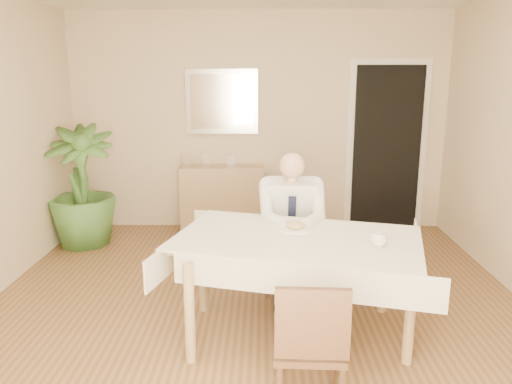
{
  "coord_description": "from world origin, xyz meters",
  "views": [
    {
      "loc": [
        0.06,
        -3.55,
        1.88
      ],
      "look_at": [
        0.0,
        0.35,
        0.95
      ],
      "focal_mm": 35.0,
      "sensor_mm": 36.0,
      "label": 1
    }
  ],
  "objects_px": {
    "chair_near": "(310,343)",
    "coffee_mug": "(379,239)",
    "sideboard": "(222,198)",
    "seated_man": "(292,221)",
    "chair_far": "(290,228)",
    "potted_palm": "(81,186)",
    "dining_table": "(297,248)"
  },
  "relations": [
    {
      "from": "seated_man",
      "to": "potted_palm",
      "type": "xyz_separation_m",
      "value": [
        -2.25,
        1.37,
        -0.02
      ]
    },
    {
      "from": "chair_far",
      "to": "coffee_mug",
      "type": "bearing_deg",
      "value": -55.82
    },
    {
      "from": "sideboard",
      "to": "chair_far",
      "type": "bearing_deg",
      "value": -68.68
    },
    {
      "from": "chair_near",
      "to": "coffee_mug",
      "type": "bearing_deg",
      "value": 57.37
    },
    {
      "from": "seated_man",
      "to": "coffee_mug",
      "type": "bearing_deg",
      "value": -54.83
    },
    {
      "from": "chair_near",
      "to": "sideboard",
      "type": "distance_m",
      "value": 3.51
    },
    {
      "from": "chair_far",
      "to": "chair_near",
      "type": "bearing_deg",
      "value": -82.3
    },
    {
      "from": "sideboard",
      "to": "coffee_mug",
      "type": "bearing_deg",
      "value": -67.64
    },
    {
      "from": "chair_near",
      "to": "dining_table",
      "type": "bearing_deg",
      "value": 93.11
    },
    {
      "from": "seated_man",
      "to": "potted_palm",
      "type": "height_order",
      "value": "potted_palm"
    },
    {
      "from": "seated_man",
      "to": "dining_table",
      "type": "bearing_deg",
      "value": -90.0
    },
    {
      "from": "dining_table",
      "to": "seated_man",
      "type": "xyz_separation_m",
      "value": [
        0.0,
        0.59,
        0.02
      ]
    },
    {
      "from": "potted_palm",
      "to": "seated_man",
      "type": "bearing_deg",
      "value": -31.3
    },
    {
      "from": "sideboard",
      "to": "potted_palm",
      "type": "xyz_separation_m",
      "value": [
        -1.51,
        -0.55,
        0.27
      ]
    },
    {
      "from": "dining_table",
      "to": "chair_far",
      "type": "xyz_separation_m",
      "value": [
        0.0,
        0.89,
        -0.13
      ]
    },
    {
      "from": "chair_far",
      "to": "chair_near",
      "type": "xyz_separation_m",
      "value": [
        0.02,
        -1.81,
        -0.08
      ]
    },
    {
      "from": "dining_table",
      "to": "chair_far",
      "type": "bearing_deg",
      "value": 104.59
    },
    {
      "from": "chair_near",
      "to": "seated_man",
      "type": "height_order",
      "value": "seated_man"
    },
    {
      "from": "dining_table",
      "to": "potted_palm",
      "type": "distance_m",
      "value": 2.98
    },
    {
      "from": "seated_man",
      "to": "coffee_mug",
      "type": "distance_m",
      "value": 0.94
    },
    {
      "from": "chair_near",
      "to": "sideboard",
      "type": "xyz_separation_m",
      "value": [
        -0.75,
        3.43,
        -0.06
      ]
    },
    {
      "from": "seated_man",
      "to": "potted_palm",
      "type": "bearing_deg",
      "value": 148.7
    },
    {
      "from": "dining_table",
      "to": "chair_near",
      "type": "distance_m",
      "value": 0.94
    },
    {
      "from": "sideboard",
      "to": "potted_palm",
      "type": "distance_m",
      "value": 1.63
    },
    {
      "from": "sideboard",
      "to": "seated_man",
      "type": "bearing_deg",
      "value": -72.06
    },
    {
      "from": "chair_far",
      "to": "coffee_mug",
      "type": "xyz_separation_m",
      "value": [
        0.54,
        -1.05,
        0.26
      ]
    },
    {
      "from": "dining_table",
      "to": "sideboard",
      "type": "xyz_separation_m",
      "value": [
        -0.74,
        2.51,
        -0.27
      ]
    },
    {
      "from": "chair_near",
      "to": "coffee_mug",
      "type": "height_order",
      "value": "coffee_mug"
    },
    {
      "from": "chair_near",
      "to": "coffee_mug",
      "type": "relative_size",
      "value": 7.36
    },
    {
      "from": "coffee_mug",
      "to": "potted_palm",
      "type": "relative_size",
      "value": 0.08
    },
    {
      "from": "chair_far",
      "to": "potted_palm",
      "type": "distance_m",
      "value": 2.49
    },
    {
      "from": "chair_near",
      "to": "potted_palm",
      "type": "distance_m",
      "value": 3.67
    }
  ]
}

